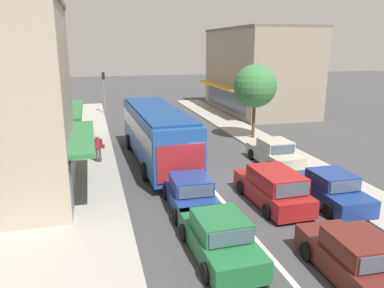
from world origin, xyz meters
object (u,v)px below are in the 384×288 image
object	(u,v)px
sedan_behind_bus_mid	(219,238)
pedestrian_with_handbag_near	(98,147)
traffic_light_downstreet	(104,86)
sedan_queue_gap_filler	(357,260)
sedan_behind_bus_near	(190,194)
parked_sedan_kerb_second	(274,153)
street_tree_right	(255,86)
wagon_adjacent_lane_trail	(273,188)
city_bus	(157,131)
parked_sedan_kerb_front	(330,189)

from	to	relation	value
sedan_behind_bus_mid	pedestrian_with_handbag_near	xyz separation A→B (m)	(-3.54, 11.17, 0.40)
traffic_light_downstreet	pedestrian_with_handbag_near	bearing A→B (deg)	-93.72
sedan_queue_gap_filler	sedan_behind_bus_near	distance (m)	6.99
sedan_behind_bus_near	parked_sedan_kerb_second	world-z (taller)	same
sedan_behind_bus_mid	street_tree_right	xyz separation A→B (m)	(7.67, 14.44, 3.24)
traffic_light_downstreet	street_tree_right	xyz separation A→B (m)	(10.13, -13.33, 1.04)
wagon_adjacent_lane_trail	pedestrian_with_handbag_near	xyz separation A→B (m)	(-7.18, 7.80, 0.32)
sedan_queue_gap_filler	city_bus	bearing A→B (deg)	105.46
wagon_adjacent_lane_trail	parked_sedan_kerb_front	world-z (taller)	wagon_adjacent_lane_trail
wagon_adjacent_lane_trail	pedestrian_with_handbag_near	world-z (taller)	pedestrian_with_handbag_near
street_tree_right	pedestrian_with_handbag_near	bearing A→B (deg)	-163.74
sedan_behind_bus_near	street_tree_right	size ratio (longest dim) A/B	0.78
parked_sedan_kerb_front	traffic_light_downstreet	bearing A→B (deg)	108.78
city_bus	parked_sedan_kerb_second	bearing A→B (deg)	-19.15
city_bus	sedan_queue_gap_filler	xyz separation A→B (m)	(3.61, -13.05, -1.22)
sedan_queue_gap_filler	wagon_adjacent_lane_trail	bearing A→B (deg)	88.08
sedan_queue_gap_filler	traffic_light_downstreet	distance (m)	30.72
city_bus	wagon_adjacent_lane_trail	world-z (taller)	city_bus
sedan_behind_bus_mid	sedan_queue_gap_filler	distance (m)	4.15
wagon_adjacent_lane_trail	street_tree_right	world-z (taller)	street_tree_right
wagon_adjacent_lane_trail	traffic_light_downstreet	bearing A→B (deg)	104.04
wagon_adjacent_lane_trail	sedan_queue_gap_filler	bearing A→B (deg)	-91.92
sedan_behind_bus_near	traffic_light_downstreet	distance (m)	24.20
traffic_light_downstreet	sedan_behind_bus_mid	bearing A→B (deg)	-84.94
sedan_behind_bus_near	street_tree_right	distance (m)	13.48
city_bus	traffic_light_downstreet	bearing A→B (deg)	97.71
sedan_queue_gap_filler	pedestrian_with_handbag_near	size ratio (longest dim) A/B	2.62
sedan_behind_bus_mid	parked_sedan_kerb_front	size ratio (longest dim) A/B	1.00
city_bus	sedan_behind_bus_mid	distance (m)	10.83
wagon_adjacent_lane_trail	traffic_light_downstreet	distance (m)	25.24
parked_sedan_kerb_second	pedestrian_with_handbag_near	world-z (taller)	pedestrian_with_handbag_near
wagon_adjacent_lane_trail	sedan_behind_bus_near	xyz separation A→B (m)	(-3.61, 0.44, -0.08)
parked_sedan_kerb_front	pedestrian_with_handbag_near	world-z (taller)	pedestrian_with_handbag_near
city_bus	sedan_behind_bus_near	bearing A→B (deg)	-88.43
sedan_queue_gap_filler	parked_sedan_kerb_second	xyz separation A→B (m)	(2.88, 10.79, 0.00)
sedan_behind_bus_mid	traffic_light_downstreet	distance (m)	27.97
parked_sedan_kerb_front	parked_sedan_kerb_second	bearing A→B (deg)	87.17
parked_sedan_kerb_second	pedestrian_with_handbag_near	xyz separation A→B (m)	(-9.88, 2.67, 0.40)
parked_sedan_kerb_front	sedan_queue_gap_filler	bearing A→B (deg)	-117.30
pedestrian_with_handbag_near	street_tree_right	bearing A→B (deg)	16.26
city_bus	sedan_behind_bus_mid	world-z (taller)	city_bus
sedan_behind_bus_near	parked_sedan_kerb_front	world-z (taller)	same
city_bus	sedan_behind_bus_near	xyz separation A→B (m)	(0.19, -6.95, -1.22)
parked_sedan_kerb_front	pedestrian_with_handbag_near	bearing A→B (deg)	138.68
parked_sedan_kerb_second	traffic_light_downstreet	xyz separation A→B (m)	(-8.80, 19.27, 2.19)
traffic_light_downstreet	pedestrian_with_handbag_near	world-z (taller)	traffic_light_downstreet
traffic_light_downstreet	pedestrian_with_handbag_near	size ratio (longest dim) A/B	2.58
sedan_behind_bus_near	parked_sedan_kerb_second	size ratio (longest dim) A/B	1.01
sedan_behind_bus_mid	parked_sedan_kerb_second	xyz separation A→B (m)	(6.34, 8.50, 0.00)
wagon_adjacent_lane_trail	street_tree_right	bearing A→B (deg)	70.04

